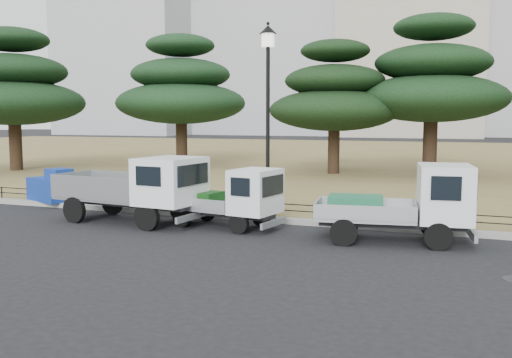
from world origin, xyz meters
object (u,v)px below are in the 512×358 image
at_px(tarp_pile, 56,187).
at_px(truck_large, 137,186).
at_px(street_lamp, 268,88).
at_px(truck_kei_front, 231,198).
at_px(truck_kei_rear, 405,204).

bearing_deg(tarp_pile, truck_large, -22.71).
xyz_separation_m(street_lamp, tarp_pile, (-7.85, 0.13, -3.23)).
xyz_separation_m(truck_large, truck_kei_front, (2.79, 0.30, -0.24)).
bearing_deg(truck_kei_rear, truck_kei_front, 169.36).
relative_size(truck_large, truck_kei_rear, 1.18).
xyz_separation_m(truck_large, tarp_pile, (-4.56, 1.91, -0.46)).
xyz_separation_m(truck_kei_front, truck_kei_rear, (4.60, -0.10, 0.13)).
distance_m(truck_kei_rear, tarp_pile, 12.08).
distance_m(street_lamp, tarp_pile, 8.49).
bearing_deg(tarp_pile, truck_kei_front, -12.35).
distance_m(truck_large, street_lamp, 4.65).
bearing_deg(tarp_pile, street_lamp, -0.94).
distance_m(truck_kei_front, street_lamp, 3.39).
height_order(truck_large, truck_kei_front, truck_large).
bearing_deg(street_lamp, truck_kei_front, -108.72).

